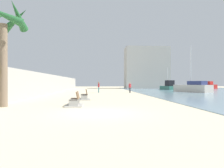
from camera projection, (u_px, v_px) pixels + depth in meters
ground_plane at (99, 94)px, 28.65m from camera, size 120.00×120.00×0.00m
seawall at (45, 84)px, 28.18m from camera, size 0.80×64.00×2.81m
palm_tree at (3, 30)px, 13.19m from camera, size 3.45×3.38×6.83m
bench_near at (75, 102)px, 13.85m from camera, size 1.18×2.14×0.98m
bench_far at (84, 97)px, 18.97m from camera, size 1.29×2.19×0.98m
person_walking at (99, 86)px, 32.49m from camera, size 0.25×0.52×1.73m
person_standing at (130, 87)px, 31.90m from camera, size 0.44×0.35×1.67m
boat_far_left at (169, 86)px, 45.88m from camera, size 2.85×4.45×5.06m
boat_distant at (203, 86)px, 55.68m from camera, size 5.54×7.74×1.97m
boat_mid_bay at (193, 88)px, 33.93m from camera, size 4.65×6.69×7.81m
harbor_building at (146, 68)px, 57.37m from camera, size 12.00×6.00×11.51m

